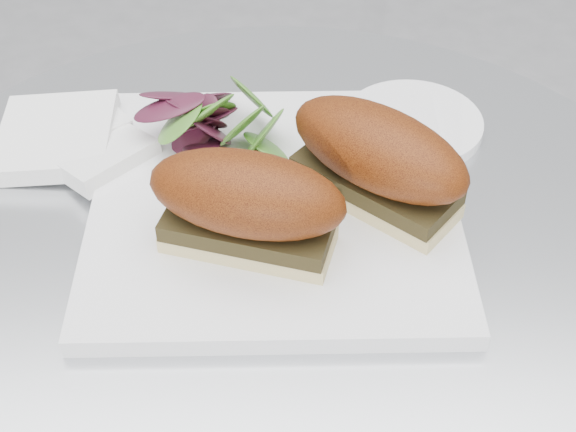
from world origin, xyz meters
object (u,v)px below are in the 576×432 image
Objects in this scene: plate at (274,203)px; sandwich_right at (378,158)px; saucer at (413,124)px; sandwich_left at (247,203)px.

sandwich_right is (0.08, -0.00, 0.05)m from plate.
plate reaches higher than saucer.
sandwich_right reaches higher than saucer.
plate is 1.79× the size of sandwich_right.
sandwich_left is 0.22m from saucer.
saucer is (0.14, 0.17, -0.05)m from sandwich_left.
sandwich_left and sandwich_right have the same top height.
sandwich_right is 1.28× the size of saucer.
saucer is at bearing 64.31° from sandwich_left.
sandwich_left reaches higher than saucer.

